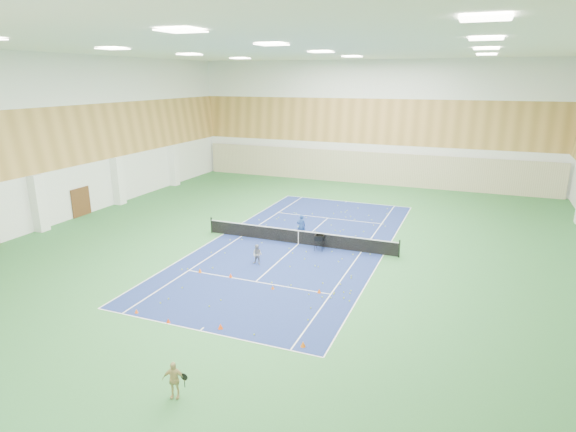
{
  "coord_description": "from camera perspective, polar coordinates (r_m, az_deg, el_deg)",
  "views": [
    {
      "loc": [
        10.21,
        -27.41,
        10.34
      ],
      "look_at": [
        -0.48,
        -0.61,
        2.0
      ],
      "focal_mm": 30.0,
      "sensor_mm": 36.0,
      "label": 1
    }
  ],
  "objects": [
    {
      "name": "ground",
      "position": [
        31.03,
        1.24,
        -3.35
      ],
      "size": [
        40.0,
        40.0,
        0.0
      ],
      "primitive_type": "plane",
      "color": "#2D6B34",
      "rests_on": "ground"
    },
    {
      "name": "room_shell",
      "position": [
        29.58,
        1.31,
        7.68
      ],
      "size": [
        36.0,
        40.0,
        12.0
      ],
      "primitive_type": null,
      "color": "white",
      "rests_on": "ground"
    },
    {
      "name": "wood_cladding",
      "position": [
        29.35,
        1.33,
        11.54
      ],
      "size": [
        36.0,
        40.0,
        8.0
      ],
      "primitive_type": null,
      "color": "#BC8B46",
      "rests_on": "room_shell"
    },
    {
      "name": "ceiling_light_grid",
      "position": [
        29.3,
        1.39,
        19.21
      ],
      "size": [
        21.4,
        25.4,
        0.06
      ],
      "primitive_type": null,
      "color": "white",
      "rests_on": "room_shell"
    },
    {
      "name": "court_surface",
      "position": [
        31.03,
        1.24,
        -3.34
      ],
      "size": [
        10.97,
        23.77,
        0.01
      ],
      "primitive_type": "cube",
      "color": "navy",
      "rests_on": "ground"
    },
    {
      "name": "tennis_balls_scatter",
      "position": [
        31.01,
        1.24,
        -3.27
      ],
      "size": [
        10.57,
        22.77,
        0.07
      ],
      "primitive_type": null,
      "color": "#B0D324",
      "rests_on": "ground"
    },
    {
      "name": "tennis_net",
      "position": [
        30.85,
        1.24,
        -2.39
      ],
      "size": [
        12.8,
        0.1,
        1.1
      ],
      "primitive_type": null,
      "color": "black",
      "rests_on": "ground"
    },
    {
      "name": "back_curtain",
      "position": [
        49.04,
        9.42,
        5.64
      ],
      "size": [
        35.4,
        0.16,
        3.2
      ],
      "primitive_type": "cube",
      "color": "#C6B793",
      "rests_on": "ground"
    },
    {
      "name": "door_left_b",
      "position": [
        40.35,
        -23.33,
        1.54
      ],
      "size": [
        0.08,
        1.8,
        2.2
      ],
      "primitive_type": "cube",
      "color": "#593319",
      "rests_on": "ground"
    },
    {
      "name": "coach",
      "position": [
        32.04,
        1.57,
        -1.2
      ],
      "size": [
        0.69,
        0.59,
        1.61
      ],
      "primitive_type": "imported",
      "rotation": [
        0.0,
        0.0,
        3.56
      ],
      "color": "navy",
      "rests_on": "ground"
    },
    {
      "name": "child_court",
      "position": [
        27.63,
        -3.66,
        -4.58
      ],
      "size": [
        0.58,
        0.45,
        1.17
      ],
      "primitive_type": "imported",
      "rotation": [
        0.0,
        0.0,
        0.01
      ],
      "color": "gray",
      "rests_on": "ground"
    },
    {
      "name": "child_apron",
      "position": [
        17.31,
        -13.39,
        -18.36
      ],
      "size": [
        0.84,
        0.56,
        1.33
      ],
      "primitive_type": "imported",
      "rotation": [
        0.0,
        0.0,
        0.34
      ],
      "color": "tan",
      "rests_on": "ground"
    },
    {
      "name": "ball_cart",
      "position": [
        29.83,
        3.73,
        -3.17
      ],
      "size": [
        0.62,
        0.62,
        1.01
      ],
      "primitive_type": null,
      "rotation": [
        0.0,
        0.0,
        0.06
      ],
      "color": "black",
      "rests_on": "ground"
    },
    {
      "name": "cone_svc_a",
      "position": [
        27.03,
        -10.39,
        -6.38
      ],
      "size": [
        0.21,
        0.21,
        0.24
      ],
      "primitive_type": "cone",
      "color": "#EC600C",
      "rests_on": "ground"
    },
    {
      "name": "cone_svc_b",
      "position": [
        26.18,
        -6.82,
        -7.0
      ],
      "size": [
        0.21,
        0.21,
        0.23
      ],
      "primitive_type": "cone",
      "color": "#FB460D",
      "rests_on": "ground"
    },
    {
      "name": "cone_svc_c",
      "position": [
        24.64,
        -1.82,
        -8.45
      ],
      "size": [
        0.18,
        0.18,
        0.2
      ],
      "primitive_type": "cone",
      "color": "orange",
      "rests_on": "ground"
    },
    {
      "name": "cone_svc_d",
      "position": [
        24.27,
        3.72,
        -8.85
      ],
      "size": [
        0.2,
        0.2,
        0.22
      ],
      "primitive_type": "cone",
      "color": "#EC590C",
      "rests_on": "ground"
    },
    {
      "name": "cone_base_a",
      "position": [
        23.36,
        -17.53,
        -10.7
      ],
      "size": [
        0.18,
        0.18,
        0.19
      ],
      "primitive_type": "cone",
      "color": "#FF590D",
      "rests_on": "ground"
    },
    {
      "name": "cone_base_b",
      "position": [
        22.15,
        -14.01,
        -11.94
      ],
      "size": [
        0.19,
        0.19,
        0.21
      ],
      "primitive_type": "cone",
      "color": "red",
      "rests_on": "ground"
    },
    {
      "name": "cone_base_c",
      "position": [
        21.23,
        -8.02,
        -12.82
      ],
      "size": [
        0.22,
        0.22,
        0.25
      ],
      "primitive_type": "cone",
      "color": "#FF490D",
      "rests_on": "ground"
    },
    {
      "name": "cone_base_d",
      "position": [
        19.82,
        1.8,
        -14.93
      ],
      "size": [
        0.22,
        0.22,
        0.24
      ],
      "primitive_type": "cone",
      "color": "orange",
      "rests_on": "ground"
    }
  ]
}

